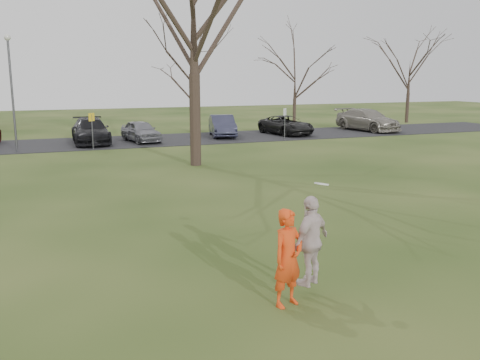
% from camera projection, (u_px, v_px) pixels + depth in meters
% --- Properties ---
extents(ground, '(120.00, 120.00, 0.00)m').
position_uv_depth(ground, '(315.00, 295.00, 9.95)').
color(ground, '#1E380F').
rests_on(ground, ground).
extents(parking_strip, '(62.00, 6.50, 0.04)m').
position_uv_depth(parking_strip, '(121.00, 142.00, 32.83)').
color(parking_strip, black).
rests_on(parking_strip, ground).
extents(player_defender, '(0.77, 0.63, 1.81)m').
position_uv_depth(player_defender, '(288.00, 258.00, 9.35)').
color(player_defender, '#E74013').
rests_on(player_defender, ground).
extents(car_3, '(2.20, 5.24, 1.51)m').
position_uv_depth(car_3, '(90.00, 131.00, 31.90)').
color(car_3, black).
rests_on(car_3, parking_strip).
extents(car_4, '(2.28, 4.12, 1.33)m').
position_uv_depth(car_4, '(141.00, 131.00, 32.64)').
color(car_4, slate).
rests_on(car_4, parking_strip).
extents(car_5, '(2.43, 4.60, 1.44)m').
position_uv_depth(car_5, '(222.00, 126.00, 35.47)').
color(car_5, '#2E2F45').
rests_on(car_5, parking_strip).
extents(car_6, '(2.80, 4.98, 1.31)m').
position_uv_depth(car_6, '(286.00, 125.00, 36.65)').
color(car_6, black).
rests_on(car_6, parking_strip).
extents(car_7, '(3.18, 5.86, 1.61)m').
position_uv_depth(car_7, '(368.00, 120.00, 39.20)').
color(car_7, gray).
rests_on(car_7, parking_strip).
extents(catching_play, '(1.10, 0.86, 1.98)m').
position_uv_depth(catching_play, '(311.00, 241.00, 9.75)').
color(catching_play, beige).
rests_on(catching_play, ground).
extents(lamp_post, '(0.34, 0.34, 6.27)m').
position_uv_depth(lamp_post, '(11.00, 79.00, 27.65)').
color(lamp_post, '#47474C').
rests_on(lamp_post, ground).
extents(sign_yellow, '(0.35, 0.35, 2.08)m').
position_uv_depth(sign_yellow, '(92.00, 124.00, 29.10)').
color(sign_yellow, '#47474C').
rests_on(sign_yellow, ground).
extents(sign_white, '(0.35, 0.35, 2.08)m').
position_uv_depth(sign_white, '(285.00, 118.00, 33.31)').
color(sign_white, '#47474C').
rests_on(sign_white, ground).
extents(big_tree, '(9.00, 9.00, 14.00)m').
position_uv_depth(big_tree, '(193.00, 10.00, 23.00)').
color(big_tree, '#352821').
rests_on(big_tree, ground).
extents(small_tree_row, '(55.00, 5.90, 8.50)m').
position_uv_depth(small_tree_row, '(169.00, 79.00, 38.23)').
color(small_tree_row, '#352821').
rests_on(small_tree_row, ground).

